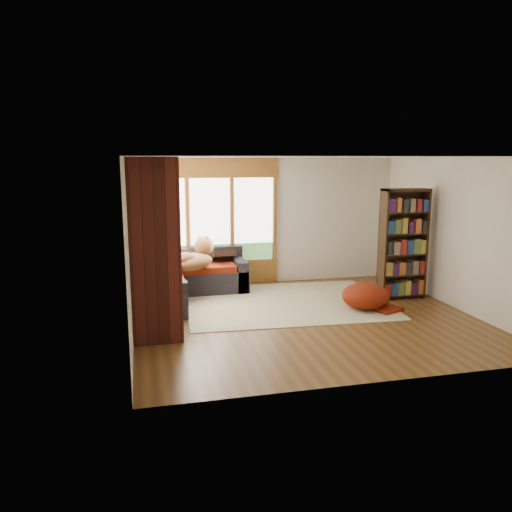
{
  "coord_description": "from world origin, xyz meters",
  "views": [
    {
      "loc": [
        -2.6,
        -7.47,
        2.57
      ],
      "look_at": [
        -0.69,
        0.62,
        0.95
      ],
      "focal_mm": 35.0,
      "sensor_mm": 36.0,
      "label": 1
    }
  ],
  "objects": [
    {
      "name": "wall_back",
      "position": [
        0.0,
        2.5,
        1.3
      ],
      "size": [
        5.5,
        0.04,
        2.6
      ],
      "primitive_type": "cube",
      "color": "silver",
      "rests_on": "ground"
    },
    {
      "name": "bookshelf",
      "position": [
        2.14,
        0.74,
        1.02
      ],
      "size": [
        0.88,
        0.29,
        2.04
      ],
      "color": "black",
      "rests_on": "ground"
    },
    {
      "name": "throw_pillows",
      "position": [
        -1.92,
        1.85,
        0.77
      ],
      "size": [
        1.98,
        1.68,
        0.45
      ],
      "color": "#31241C",
      "rests_on": "sectional_sofa"
    },
    {
      "name": "floor",
      "position": [
        0.0,
        0.0,
        0.0
      ],
      "size": [
        5.5,
        5.5,
        0.0
      ],
      "primitive_type": "plane",
      "color": "#4D2F15",
      "rests_on": "ground"
    },
    {
      "name": "wall_left",
      "position": [
        -2.75,
        0.0,
        1.3
      ],
      "size": [
        0.04,
        5.0,
        2.6
      ],
      "primitive_type": "cube",
      "color": "silver",
      "rests_on": "ground"
    },
    {
      "name": "area_rug",
      "position": [
        -0.07,
        0.91,
        0.01
      ],
      "size": [
        3.71,
        2.92,
        0.01
      ],
      "primitive_type": "cube",
      "rotation": [
        0.0,
        0.0,
        -0.05
      ],
      "color": "silver",
      "rests_on": "ground"
    },
    {
      "name": "windows_left",
      "position": [
        -2.72,
        1.2,
        1.35
      ],
      "size": [
        0.1,
        2.62,
        1.9
      ],
      "color": "#915D24",
      "rests_on": "wall_left"
    },
    {
      "name": "sectional_sofa",
      "position": [
        -1.95,
        1.7,
        0.3
      ],
      "size": [
        2.2,
        2.2,
        0.8
      ],
      "rotation": [
        0.0,
        0.0,
        -0.05
      ],
      "color": "black",
      "rests_on": "ground"
    },
    {
      "name": "brick_chimney",
      "position": [
        -2.4,
        -0.35,
        1.3
      ],
      "size": [
        0.7,
        0.7,
        2.6
      ],
      "primitive_type": "cube",
      "color": "#471914",
      "rests_on": "ground"
    },
    {
      "name": "wall_right",
      "position": [
        2.75,
        0.0,
        1.3
      ],
      "size": [
        0.04,
        5.0,
        2.6
      ],
      "primitive_type": "cube",
      "color": "silver",
      "rests_on": "ground"
    },
    {
      "name": "windows_back",
      "position": [
        -1.2,
        2.47,
        1.35
      ],
      "size": [
        2.82,
        0.1,
        1.9
      ],
      "color": "#915D24",
      "rests_on": "wall_back"
    },
    {
      "name": "ceiling",
      "position": [
        0.0,
        0.0,
        2.6
      ],
      "size": [
        5.5,
        5.5,
        0.0
      ],
      "primitive_type": "plane",
      "color": "white"
    },
    {
      "name": "dog_brindle",
      "position": [
        -2.23,
        0.99,
        0.75
      ],
      "size": [
        0.57,
        0.82,
        0.42
      ],
      "rotation": [
        0.0,
        0.0,
        1.71
      ],
      "color": "black",
      "rests_on": "sectional_sofa"
    },
    {
      "name": "pouf",
      "position": [
        1.19,
        0.25,
        0.24
      ],
      "size": [
        0.95,
        0.95,
        0.45
      ],
      "primitive_type": "ellipsoid",
      "rotation": [
        0.0,
        0.0,
        0.16
      ],
      "color": "maroon",
      "rests_on": "area_rug"
    },
    {
      "name": "wall_front",
      "position": [
        0.0,
        -2.5,
        1.3
      ],
      "size": [
        5.5,
        0.04,
        2.6
      ],
      "primitive_type": "cube",
      "color": "silver",
      "rests_on": "ground"
    },
    {
      "name": "dog_tan",
      "position": [
        -1.61,
        1.61,
        0.8
      ],
      "size": [
        1.05,
        1.03,
        0.52
      ],
      "rotation": [
        0.0,
        0.0,
        0.73
      ],
      "color": "brown",
      "rests_on": "sectional_sofa"
    },
    {
      "name": "roller_blind",
      "position": [
        -2.69,
        2.03,
        1.75
      ],
      "size": [
        0.03,
        0.72,
        0.9
      ],
      "primitive_type": "cube",
      "color": "gray",
      "rests_on": "wall_left"
    }
  ]
}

